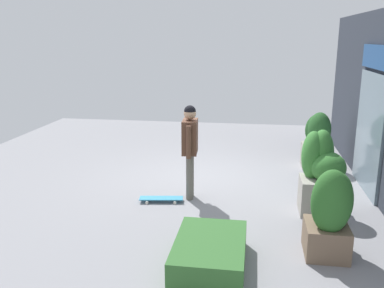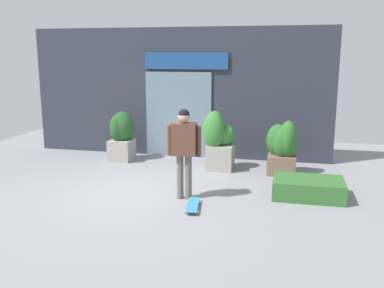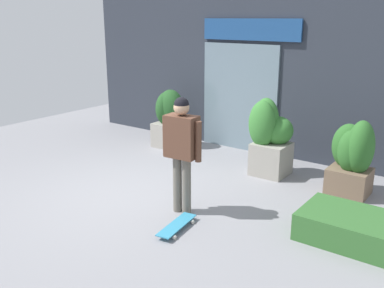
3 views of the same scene
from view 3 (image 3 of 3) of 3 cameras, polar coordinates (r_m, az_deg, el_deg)
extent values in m
plane|color=gray|center=(7.23, -7.15, -6.39)|extent=(12.00, 12.00, 0.00)
cube|color=#2D333D|center=(9.40, 6.59, 9.67)|extent=(8.09, 0.25, 3.40)
cube|color=slate|center=(9.34, 6.26, 6.11)|extent=(1.78, 0.06, 2.26)
cube|color=navy|center=(9.07, 7.68, 14.74)|extent=(2.21, 0.05, 0.43)
cylinder|color=#666056|center=(6.30, -0.72, -5.56)|extent=(0.13, 0.13, 0.86)
cylinder|color=#666056|center=(6.38, -1.93, -5.28)|extent=(0.13, 0.13, 0.86)
cube|color=brown|center=(6.11, -1.38, 0.99)|extent=(0.48, 0.29, 0.61)
cylinder|color=brown|center=(5.97, 0.84, 0.30)|extent=(0.09, 0.09, 0.58)
cylinder|color=brown|center=(6.27, -3.49, 1.05)|extent=(0.09, 0.09, 0.58)
sphere|color=tan|center=(6.01, -1.41, 4.86)|extent=(0.22, 0.22, 0.22)
sphere|color=black|center=(6.00, -1.41, 5.22)|extent=(0.21, 0.21, 0.21)
cube|color=teal|center=(5.99, -2.03, -10.62)|extent=(0.31, 0.80, 0.02)
cylinder|color=silver|center=(5.77, -2.31, -12.21)|extent=(0.04, 0.06, 0.05)
cylinder|color=silver|center=(5.87, -4.23, -11.70)|extent=(0.04, 0.06, 0.05)
cylinder|color=silver|center=(6.15, 0.07, -10.24)|extent=(0.04, 0.06, 0.05)
cylinder|color=silver|center=(6.25, -1.76, -9.81)|extent=(0.04, 0.06, 0.05)
cube|color=gray|center=(9.66, -3.04, 1.27)|extent=(0.57, 0.61, 0.53)
ellipsoid|color=#235123|center=(9.59, -3.39, 4.72)|extent=(0.42, 0.56, 0.74)
ellipsoid|color=#235123|center=(9.53, -2.82, 4.81)|extent=(0.60, 0.51, 0.80)
cube|color=brown|center=(7.50, 19.97, -4.64)|extent=(0.64, 0.57, 0.44)
ellipsoid|color=#2D6628|center=(7.31, 20.21, -0.93)|extent=(0.42, 0.37, 0.70)
ellipsoid|color=#2D6628|center=(7.49, 19.93, -0.30)|extent=(0.54, 0.38, 0.76)
ellipsoid|color=#2D6628|center=(7.30, 21.34, -0.46)|extent=(0.42, 0.52, 0.88)
cube|color=gray|center=(8.03, 10.36, -1.93)|extent=(0.62, 0.61, 0.59)
ellipsoid|color=#387A33|center=(7.98, 11.19, 1.77)|extent=(0.57, 0.57, 0.52)
ellipsoid|color=#387A33|center=(7.94, 9.69, 2.91)|extent=(0.49, 0.40, 0.88)
ellipsoid|color=#387A33|center=(7.82, 9.24, 2.62)|extent=(0.51, 0.38, 0.85)
cube|color=#33662D|center=(6.03, 20.62, -10.36)|extent=(1.34, 0.90, 0.36)
camera|label=1|loc=(6.78, 68.82, 6.86)|focal=38.89mm
camera|label=2|loc=(3.33, -111.94, -7.38)|focal=39.69mm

